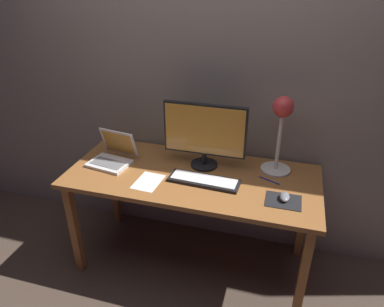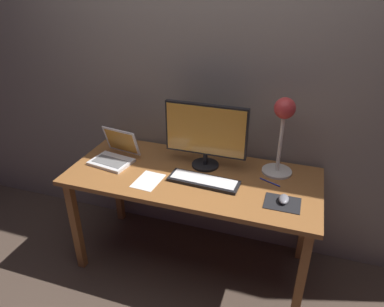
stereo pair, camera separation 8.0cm
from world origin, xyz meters
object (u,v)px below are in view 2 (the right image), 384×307
Objects in this scene: mouse at (284,199)px; pen at (270,182)px; desk_lamp at (283,124)px; monitor at (206,133)px; laptop at (116,152)px; keyboard_main at (204,181)px.

mouse reaches higher than pen.
desk_lamp is at bearing 102.92° from mouse.
mouse is at bearing -25.48° from monitor.
monitor reaches higher than laptop.
laptop is 0.60× the size of desk_lamp.
monitor is 5.59× the size of mouse.
keyboard_main is 0.89× the size of desk_lamp.
mouse reaches higher than keyboard_main.
monitor is 3.84× the size of pen.
pen is at bearing 17.74° from keyboard_main.
laptop is 3.15× the size of mouse.
laptop is at bearing -170.78° from desk_lamp.
keyboard_main is 0.59m from desk_lamp.
monitor is at bearing 154.52° from mouse.
monitor is at bearing 10.12° from laptop.
mouse is (1.14, -0.15, -0.04)m from laptop.
pen is (0.39, 0.12, -0.01)m from keyboard_main.
laptop is at bearing 171.92° from keyboard_main.
keyboard_main is 3.19× the size of pen.
monitor is at bearing 170.09° from pen.
desk_lamp reaches higher than monitor.
monitor reaches higher than pen.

